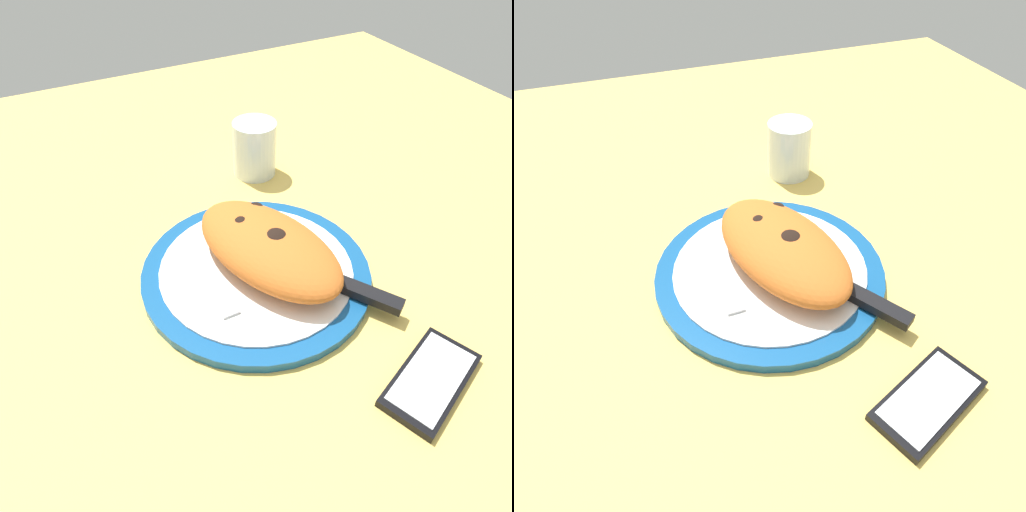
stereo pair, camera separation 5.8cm
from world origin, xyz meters
The scene contains 7 objects.
ground_plane centered at (0.00, 0.00, -1.50)cm, with size 150.00×150.00×3.00cm, color #DBB756.
plate centered at (0.00, 0.00, 0.77)cm, with size 29.68×29.68×1.61cm.
calzone centered at (0.18, 1.72, 4.39)cm, with size 24.97×17.55×5.63cm.
fork centered at (0.02, -6.28, 1.81)cm, with size 15.06×2.20×0.40cm.
knife centered at (7.97, 7.63, 2.11)cm, with size 19.92×13.26×1.20cm.
smartphone centered at (22.65, 8.93, 0.56)cm, with size 10.24×13.76×1.16cm.
water_glass centered at (-22.43, 11.47, 3.91)cm, with size 7.16×7.16×9.09cm.
Camera 1 is at (37.55, -19.69, 42.91)cm, focal length 32.09 mm.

